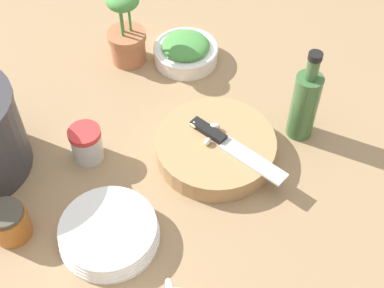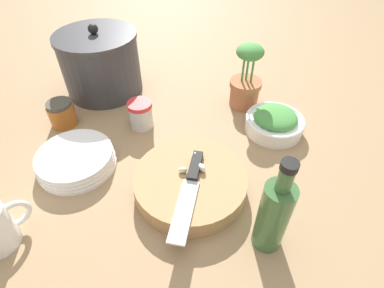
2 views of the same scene
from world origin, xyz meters
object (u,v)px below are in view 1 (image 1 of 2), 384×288
Objects in this scene: plate_stack at (109,233)px; herb_bowl at (186,51)px; chef_knife at (231,146)px; oil_bottle at (305,103)px; cutting_board at (215,147)px; potted_herb at (126,34)px; garlic_cloves at (206,130)px; spice_jar at (87,144)px; honey_jar at (9,222)px.

herb_bowl is at bearing 18.10° from plate_stack.
herb_bowl is (0.21, 0.25, -0.02)m from chef_knife.
herb_bowl is 0.72× the size of oil_bottle.
potted_herb is at bearing 67.15° from cutting_board.
chef_knife is 1.47× the size of herb_bowl.
garlic_cloves is at bearing 134.82° from oil_bottle.
garlic_cloves is at bearing -113.43° from potted_herb.
chef_knife is at bearing -18.05° from plate_stack.
oil_bottle is 1.14× the size of potted_herb.
potted_herb is (-0.01, 0.45, -0.01)m from oil_bottle.
plate_stack is at bearing -10.06° from chef_knife.
potted_herb reaches higher than cutting_board.
garlic_cloves is 0.28m from plate_stack.
herb_bowl reaches higher than garlic_cloves.
cutting_board is 3.83× the size of garlic_cloves.
chef_knife is at bearing -96.39° from garlic_cloves.
chef_knife is (0.00, -0.03, 0.03)m from cutting_board.
garlic_cloves is 0.34× the size of potted_herb.
garlic_cloves reaches higher than plate_stack.
spice_jar is at bearing 129.39° from garlic_cloves.
oil_bottle reaches higher than plate_stack.
plate_stack is (-0.13, -0.16, -0.02)m from spice_jar.
plate_stack is (-0.48, -0.16, -0.01)m from herb_bowl.
spice_jar reaches higher than cutting_board.
garlic_cloves reaches higher than chef_knife.
honey_jar reaches higher than plate_stack.
garlic_cloves reaches higher than cutting_board.
oil_bottle reaches higher than garlic_cloves.
chef_knife is 0.39m from potted_herb.
chef_knife is at bearing -110.75° from potted_herb.
honey_jar is 0.37× the size of potted_herb.
chef_knife is 1.21× the size of potted_herb.
spice_jar is at bearing -157.86° from potted_herb.
chef_knife is at bearing 151.36° from oil_bottle.
spice_jar is 0.41× the size of plate_stack.
garlic_cloves is at bearing -88.41° from chef_knife.
garlic_cloves is 0.41× the size of herb_bowl.
spice_jar is 0.45m from oil_bottle.
oil_bottle is 0.45m from potted_herb.
cutting_board is 0.26m from spice_jar.
chef_knife is 0.44m from honey_jar.
honey_jar reaches higher than chef_knife.
plate_stack is at bearing 168.62° from cutting_board.
cutting_board is at bearing -106.20° from garlic_cloves.
garlic_cloves is at bearing -50.61° from spice_jar.
plate_stack is at bearing 174.43° from garlic_cloves.
chef_knife is 1.23× the size of plate_stack.
spice_jar is 0.31m from potted_herb.
oil_bottle reaches higher than honey_jar.
herb_bowl is 2.04× the size of spice_jar.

